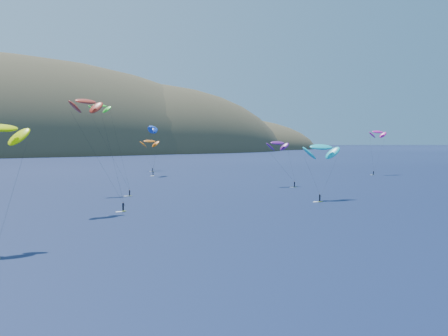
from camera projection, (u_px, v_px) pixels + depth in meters
name	position (u px, v px, depth m)	size (l,w,h in m)	color
kitesurfer_3	(100.00, 106.00, 178.47)	(8.69, 13.11, 27.15)	#B7D417
kitesurfer_4	(152.00, 127.00, 259.71)	(8.77, 9.31, 22.60)	#B7D417
kitesurfer_5	(321.00, 147.00, 165.83)	(11.97, 9.91, 16.68)	#B7D417
kitesurfer_6	(277.00, 143.00, 207.32)	(8.25, 10.20, 16.56)	#B7D417
kitesurfer_8	(378.00, 132.00, 267.55)	(10.64, 6.19, 20.52)	#B7D417
kitesurfer_9	(86.00, 102.00, 137.57)	(12.28, 8.56, 26.80)	#B7D417
kitesurfer_11	(149.00, 141.00, 295.27)	(9.50, 11.44, 16.46)	#B7D417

